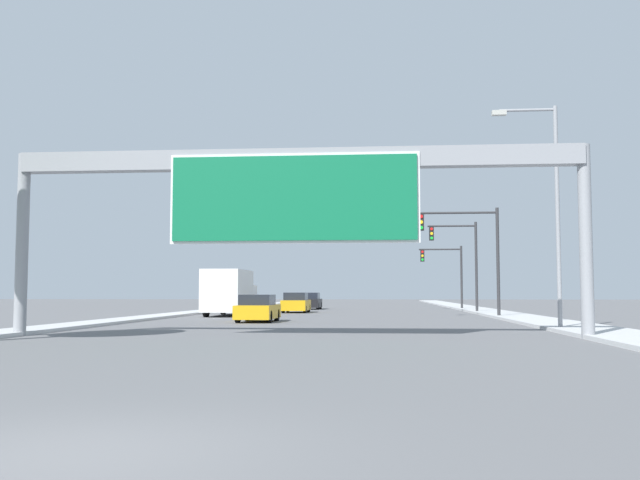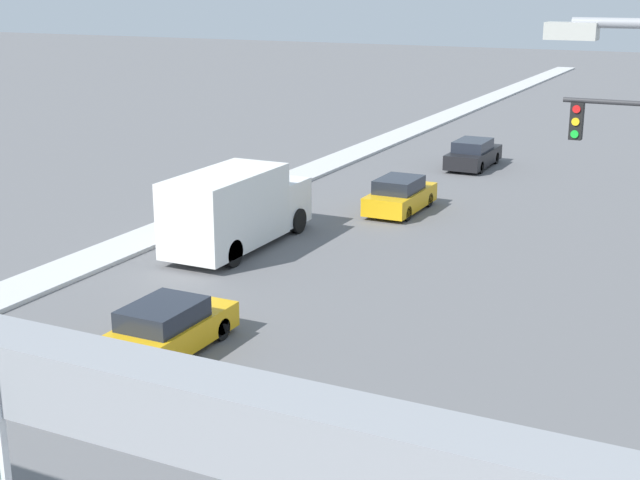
% 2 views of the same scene
% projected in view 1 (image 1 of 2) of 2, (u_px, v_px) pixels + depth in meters
% --- Properties ---
extents(ground_plane, '(300.00, 300.00, 0.00)m').
position_uv_depth(ground_plane, '(69.00, 456.00, 6.84)').
color(ground_plane, slate).
extents(sidewalk_right, '(3.00, 120.00, 0.15)m').
position_uv_depth(sidewalk_right, '(470.00, 308.00, 65.52)').
color(sidewalk_right, beige).
rests_on(sidewalk_right, ground).
extents(median_strip_left, '(2.00, 120.00, 0.15)m').
position_uv_depth(median_strip_left, '(235.00, 308.00, 67.38)').
color(median_strip_left, beige).
rests_on(median_strip_left, ground).
extents(sign_gantry, '(20.34, 0.73, 6.61)m').
position_uv_depth(sign_gantry, '(294.00, 186.00, 25.00)').
color(sign_gantry, gray).
rests_on(sign_gantry, ground).
extents(car_near_left, '(1.85, 4.30, 1.44)m').
position_uv_depth(car_near_left, '(258.00, 309.00, 37.76)').
color(car_near_left, gold).
rests_on(car_near_left, ground).
extents(car_mid_left, '(1.87, 4.39, 1.54)m').
position_uv_depth(car_mid_left, '(296.00, 303.00, 54.88)').
color(car_mid_left, gold).
rests_on(car_mid_left, ground).
extents(car_far_center, '(1.88, 4.77, 1.53)m').
position_uv_depth(car_far_center, '(310.00, 301.00, 65.70)').
color(car_far_center, black).
rests_on(car_far_center, ground).
extents(truck_box_primary, '(2.45, 7.45, 3.02)m').
position_uv_depth(truck_box_primary, '(230.00, 293.00, 47.36)').
color(truck_box_primary, white).
rests_on(truck_box_primary, ground).
extents(traffic_light_near_intersection, '(5.20, 0.32, 6.81)m').
position_uv_depth(traffic_light_near_intersection, '(472.00, 243.00, 44.21)').
color(traffic_light_near_intersection, '#2D2D30').
rests_on(traffic_light_near_intersection, ground).
extents(traffic_light_mid_block, '(3.73, 0.32, 6.91)m').
position_uv_depth(traffic_light_mid_block, '(462.00, 253.00, 54.10)').
color(traffic_light_mid_block, '#2D2D30').
rests_on(traffic_light_mid_block, ground).
extents(traffic_light_far_intersection, '(3.86, 0.32, 5.72)m').
position_uv_depth(traffic_light_far_intersection, '(447.00, 267.00, 64.00)').
color(traffic_light_far_intersection, '#2D2D30').
rests_on(traffic_light_far_intersection, ground).
extents(street_lamp_right, '(2.71, 0.28, 9.37)m').
position_uv_depth(street_lamp_right, '(549.00, 198.00, 29.62)').
color(street_lamp_right, gray).
rests_on(street_lamp_right, ground).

